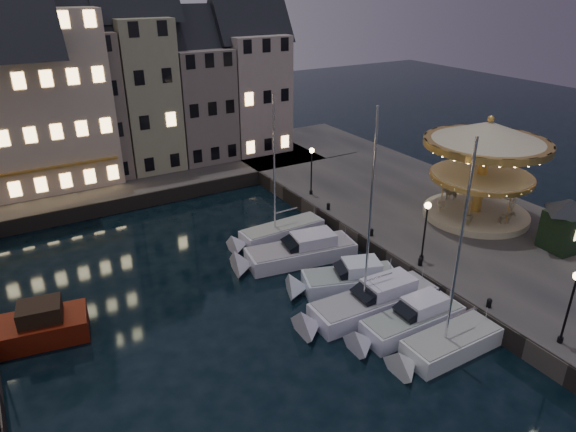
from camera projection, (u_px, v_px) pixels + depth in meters
ground at (342, 316)px, 30.66m from camera, size 160.00×160.00×0.00m
quay_east at (438, 219)px, 41.58m from camera, size 16.00×56.00×1.30m
quay_north at (99, 185)px, 48.54m from camera, size 44.00×12.00×1.30m
quaywall_e at (360, 243)px, 37.86m from camera, size 0.15×44.00×1.30m
quaywall_n at (137, 202)px, 44.78m from camera, size 48.00×0.15×1.30m
quaywall_w at (0, 401)px, 23.59m from camera, size 0.15×44.00×1.30m
streetlamp_a at (572, 298)px, 25.30m from camera, size 0.44×0.44×4.17m
streetlamp_b at (426, 223)px, 33.11m from camera, size 0.44×0.44×4.17m
streetlamp_c at (312, 164)px, 43.65m from camera, size 0.44×0.44×4.17m
streetlamp_d at (464, 164)px, 43.82m from camera, size 0.44×0.44×4.17m
bollard_a at (489, 302)px, 29.15m from camera, size 0.30×0.30×0.57m
bollard_b at (420, 261)px, 33.45m from camera, size 0.30×0.30×0.57m
bollard_c at (371, 232)px, 37.35m from camera, size 0.30×0.30×0.57m
bollard_d at (328, 206)px, 41.65m from camera, size 0.30×0.30×0.57m
townhouse_nb at (7, 108)px, 44.11m from camera, size 6.16×8.00×13.80m
townhouse_nc at (80, 95)px, 46.71m from camera, size 6.82×8.00×14.80m
townhouse_nd at (142, 83)px, 49.17m from camera, size 5.50×8.00×15.80m
townhouse_ne at (196, 93)px, 52.33m from camera, size 6.16×8.00×12.80m
townhouse_nf at (249, 83)px, 54.93m from camera, size 6.82×8.00×13.80m
hotel_corner at (4, 90)px, 43.50m from camera, size 17.60×9.00×16.80m
motorboat_a at (444, 347)px, 27.26m from camera, size 6.66×2.17×11.11m
motorboat_b at (407, 323)px, 28.98m from camera, size 7.26×2.18×2.15m
motorboat_c at (369, 303)px, 30.70m from camera, size 9.24×2.74×12.27m
motorboat_d at (344, 281)px, 33.09m from camera, size 7.08×4.36×2.15m
motorboat_e at (296, 253)px, 36.43m from camera, size 8.91×3.87×2.15m
motorboat_f at (276, 234)px, 39.44m from camera, size 7.76×2.22×10.29m
red_fishing_boat at (17, 333)px, 28.06m from camera, size 7.96×3.86×5.99m
carousel at (486, 152)px, 38.28m from camera, size 9.23×9.23×8.08m
ticket_kiosk at (567, 215)px, 34.59m from camera, size 3.64×3.64×4.26m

